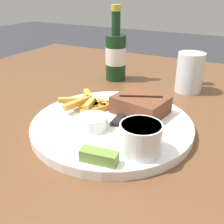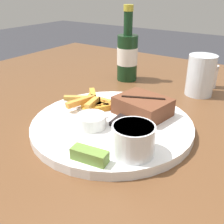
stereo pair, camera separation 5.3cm
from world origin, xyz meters
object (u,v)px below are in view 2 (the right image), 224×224
at_px(coleslaw_cup, 133,138).
at_px(fork_utensil, 81,109).
at_px(dinner_plate, 112,125).
at_px(knife_utensil, 128,113).
at_px(drinking_glass, 201,75).
at_px(steak_portion, 143,106).
at_px(salt_shaker, 212,76).
at_px(dipping_sauce_cup, 91,120).
at_px(beer_bottle, 127,55).
at_px(pickle_spear, 90,155).

relative_size(coleslaw_cup, fork_utensil, 0.52).
bearing_deg(coleslaw_cup, dinner_plate, 141.11).
relative_size(knife_utensil, drinking_glass, 1.55).
bearing_deg(dinner_plate, steak_portion, 60.11).
bearing_deg(salt_shaker, dipping_sauce_cup, -106.40).
xyz_separation_m(coleslaw_cup, salt_shaker, (0.01, 0.44, -0.01)).
distance_m(dinner_plate, salt_shaker, 0.38).
bearing_deg(salt_shaker, beer_bottle, -161.98).
xyz_separation_m(fork_utensil, drinking_glass, (0.17, 0.28, 0.03)).
relative_size(dipping_sauce_cup, fork_utensil, 0.43).
bearing_deg(fork_utensil, beer_bottle, 104.43).
xyz_separation_m(coleslaw_cup, knife_utensil, (-0.08, 0.12, -0.03)).
bearing_deg(salt_shaker, drinking_glass, -99.78).
relative_size(pickle_spear, fork_utensil, 0.46).
distance_m(steak_portion, dipping_sauce_cup, 0.12).
bearing_deg(salt_shaker, knife_utensil, -105.85).
relative_size(steak_portion, coleslaw_cup, 1.71).
distance_m(steak_portion, salt_shaker, 0.31).
height_order(dinner_plate, drinking_glass, drinking_glass).
relative_size(beer_bottle, drinking_glass, 2.05).
bearing_deg(knife_utensil, salt_shaker, -20.04).
xyz_separation_m(dipping_sauce_cup, knife_utensil, (0.03, 0.09, -0.01)).
bearing_deg(coleslaw_cup, dipping_sauce_cup, 164.10).
bearing_deg(coleslaw_cup, knife_utensil, 124.61).
distance_m(knife_utensil, beer_bottle, 0.29).
height_order(steak_portion, drinking_glass, drinking_glass).
height_order(coleslaw_cup, beer_bottle, beer_bottle).
bearing_deg(dinner_plate, coleslaw_cup, -38.89).
relative_size(coleslaw_cup, dipping_sauce_cup, 1.21).
relative_size(pickle_spear, drinking_glass, 0.58).
distance_m(steak_portion, coleslaw_cup, 0.15).
height_order(dipping_sauce_cup, drinking_glass, drinking_glass).
xyz_separation_m(pickle_spear, drinking_glass, (0.04, 0.42, 0.03)).
bearing_deg(drinking_glass, pickle_spear, -95.49).
distance_m(dinner_plate, fork_utensil, 0.09).
bearing_deg(dinner_plate, fork_utensil, 175.90).
height_order(steak_portion, beer_bottle, beer_bottle).
height_order(dinner_plate, salt_shaker, salt_shaker).
relative_size(dinner_plate, dipping_sauce_cup, 5.62).
xyz_separation_m(steak_portion, coleslaw_cup, (0.06, -0.14, 0.01)).
xyz_separation_m(dipping_sauce_cup, beer_bottle, (-0.12, 0.33, 0.05)).
bearing_deg(beer_bottle, fork_utensil, -79.68).
bearing_deg(fork_utensil, dipping_sauce_cup, -31.73).
distance_m(pickle_spear, knife_utensil, 0.18).
distance_m(dinner_plate, steak_portion, 0.08).
relative_size(dinner_plate, steak_portion, 2.73).
xyz_separation_m(dinner_plate, salt_shaker, (0.10, 0.36, 0.02)).
height_order(drinking_glass, salt_shaker, drinking_glass).
bearing_deg(pickle_spear, dinner_plate, 109.60).
bearing_deg(knife_utensil, coleslaw_cup, -149.57).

